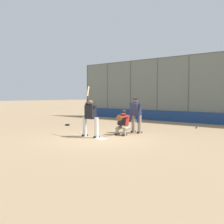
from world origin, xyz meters
name	(u,v)px	position (x,y,z in m)	size (l,w,h in m)	color
ground_plane	(100,139)	(0.00, 0.00, 0.00)	(160.00, 160.00, 0.00)	#9E7F5B
home_plate_marker	(100,139)	(0.00, 0.00, 0.01)	(0.43, 0.43, 0.01)	white
backstop_fence	(189,87)	(0.00, -8.69, 2.32)	(18.86, 0.08, 4.47)	#515651
padding_wall	(187,117)	(0.00, -8.59, 0.35)	(18.40, 0.18, 0.71)	navy
batter_at_plate	(90,117)	(0.66, -0.11, 0.86)	(1.03, 0.64, 2.19)	silver
catcher_behind_plate	(123,122)	(-0.07, -1.44, 0.59)	(0.61, 0.72, 1.14)	gray
umpire_home	(136,114)	(-0.14, -2.37, 0.89)	(0.67, 0.46, 1.66)	gray
spare_bat_near_backstop	(197,127)	(-1.58, -6.24, 0.03)	(0.28, 0.80, 0.07)	black
fielding_glove_on_dirt	(68,125)	(4.71, -2.33, 0.05)	(0.30, 0.23, 0.11)	black
baseball_loose	(80,133)	(1.70, -0.52, 0.04)	(0.07, 0.07, 0.07)	white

